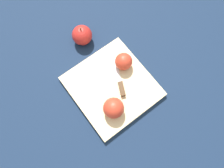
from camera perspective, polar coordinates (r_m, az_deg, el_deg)
The scene contains 6 objects.
ground_plane at distance 0.84m, azimuth 0.00°, elevation -0.90°, with size 4.00×4.00×0.00m, color #14233D.
cutting_board at distance 0.83m, azimuth 0.00°, elevation -0.67°, with size 0.35×0.34×0.02m.
apple_half_left at distance 0.76m, azimuth 0.39°, elevation -6.32°, with size 0.07×0.07×0.07m.
apple_half_right at distance 0.82m, azimuth 3.06°, elevation 5.90°, with size 0.07×0.07×0.07m.
knife at distance 0.82m, azimuth 2.30°, elevation -0.29°, with size 0.14×0.10×0.02m.
apple_whole at distance 0.90m, azimuth -7.83°, elevation 12.52°, with size 0.08×0.08×0.09m.
Camera 1 is at (-0.17, 0.19, 0.81)m, focal length 35.00 mm.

